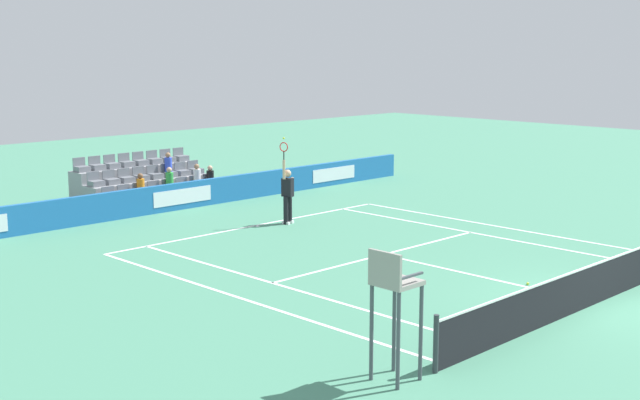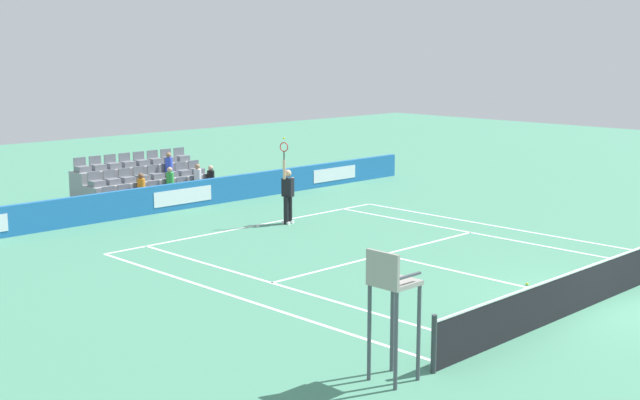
% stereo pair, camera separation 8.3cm
% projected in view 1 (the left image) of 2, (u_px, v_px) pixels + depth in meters
% --- Properties ---
extents(ground_plane, '(80.00, 80.00, 0.00)m').
position_uv_depth(ground_plane, '(597.00, 303.00, 19.23)').
color(ground_plane, '#47896B').
extents(line_baseline, '(10.97, 0.10, 0.01)m').
position_uv_depth(line_baseline, '(255.00, 226.00, 27.54)').
color(line_baseline, white).
rests_on(line_baseline, ground).
extents(line_service, '(8.23, 0.10, 0.01)m').
position_uv_depth(line_service, '(383.00, 255.00, 23.70)').
color(line_service, white).
rests_on(line_service, ground).
extents(line_centre_service, '(0.10, 6.40, 0.01)m').
position_uv_depth(line_centre_service, '(479.00, 276.00, 21.47)').
color(line_centre_service, white).
rests_on(line_centre_service, ground).
extents(line_singles_sideline_left, '(0.10, 11.89, 0.01)m').
position_uv_depth(line_singles_sideline_left, '(285.00, 287.00, 20.54)').
color(line_singles_sideline_left, white).
rests_on(line_singles_sideline_left, ground).
extents(line_singles_sideline_right, '(0.10, 11.89, 0.01)m').
position_uv_depth(line_singles_sideline_right, '(482.00, 234.00, 26.24)').
color(line_singles_sideline_right, white).
rests_on(line_singles_sideline_right, ground).
extents(line_doubles_sideline_left, '(0.10, 11.89, 0.01)m').
position_uv_depth(line_doubles_sideline_left, '(241.00, 298.00, 19.59)').
color(line_doubles_sideline_left, white).
rests_on(line_doubles_sideline_left, ground).
extents(line_doubles_sideline_right, '(0.10, 11.89, 0.01)m').
position_uv_depth(line_doubles_sideline_right, '(507.00, 228.00, 27.18)').
color(line_doubles_sideline_right, white).
rests_on(line_doubles_sideline_right, ground).
extents(line_centre_mark, '(0.10, 0.20, 0.01)m').
position_uv_depth(line_centre_mark, '(257.00, 226.00, 27.47)').
color(line_centre_mark, white).
rests_on(line_centre_mark, ground).
extents(sponsor_barrier, '(23.02, 0.22, 0.96)m').
position_uv_depth(sponsor_barrier, '(181.00, 196.00, 30.27)').
color(sponsor_barrier, '#1E66AD').
rests_on(sponsor_barrier, ground).
extents(tennis_net, '(11.97, 0.10, 1.07)m').
position_uv_depth(tennis_net, '(599.00, 282.00, 19.14)').
color(tennis_net, '#33383D').
rests_on(tennis_net, ground).
extents(tennis_player, '(0.54, 0.42, 2.85)m').
position_uv_depth(tennis_player, '(288.00, 194.00, 27.71)').
color(tennis_player, black).
rests_on(tennis_player, ground).
extents(umpire_chair, '(0.70, 0.70, 2.34)m').
position_uv_depth(umpire_chair, '(394.00, 296.00, 14.48)').
color(umpire_chair, '#474C54').
rests_on(umpire_chair, ground).
extents(stadium_stand, '(4.96, 2.85, 1.77)m').
position_uv_depth(stadium_stand, '(145.00, 187.00, 31.88)').
color(stadium_stand, gray).
rests_on(stadium_stand, ground).
extents(loose_tennis_ball, '(0.07, 0.07, 0.07)m').
position_uv_depth(loose_tennis_ball, '(528.00, 284.00, 20.68)').
color(loose_tennis_ball, '#D1E533').
rests_on(loose_tennis_ball, ground).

